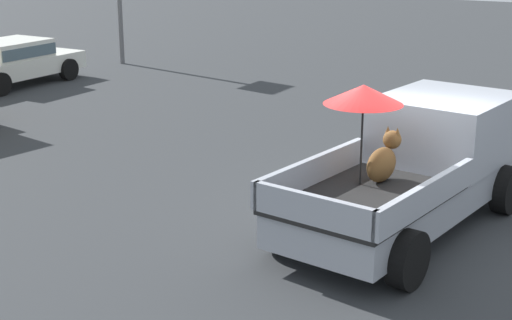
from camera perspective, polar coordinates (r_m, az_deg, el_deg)
ground_plane at (r=12.22m, az=10.65°, el=-5.13°), size 80.00×80.00×0.00m
pickup_truck_main at (r=12.31m, az=11.83°, el=-0.27°), size 5.27×2.83×2.37m
parked_sedan_near at (r=24.10m, az=-17.57°, el=7.05°), size 4.33×2.03×1.33m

